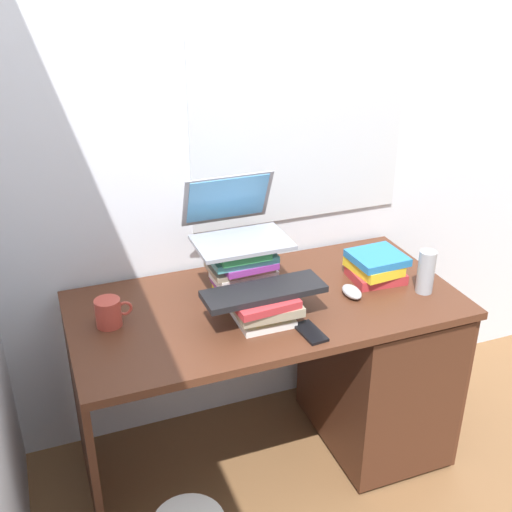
# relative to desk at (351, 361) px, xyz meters

# --- Properties ---
(ground_plane) EXTENTS (6.00, 6.00, 0.00)m
(ground_plane) POSITION_rel_desk_xyz_m (-0.36, 0.03, -0.41)
(ground_plane) COLOR brown
(wall_back) EXTENTS (6.00, 0.06, 2.60)m
(wall_back) POSITION_rel_desk_xyz_m (-0.36, 0.42, 0.89)
(wall_back) COLOR silver
(wall_back) RESTS_ON ground
(desk) EXTENTS (1.41, 0.70, 0.74)m
(desk) POSITION_rel_desk_xyz_m (0.00, 0.00, 0.00)
(desk) COLOR #4C2819
(desk) RESTS_ON ground
(book_stack_tall) EXTENTS (0.24, 0.19, 0.21)m
(book_stack_tall) POSITION_rel_desk_xyz_m (-0.43, 0.09, 0.45)
(book_stack_tall) COLOR yellow
(book_stack_tall) RESTS_ON desk
(book_stack_keyboard_riser) EXTENTS (0.24, 0.21, 0.11)m
(book_stack_keyboard_riser) POSITION_rel_desk_xyz_m (-0.42, -0.09, 0.39)
(book_stack_keyboard_riser) COLOR white
(book_stack_keyboard_riser) RESTS_ON desk
(book_stack_side) EXTENTS (0.20, 0.20, 0.11)m
(book_stack_side) POSITION_rel_desk_xyz_m (0.10, 0.04, 0.39)
(book_stack_side) COLOR #B22D33
(book_stack_side) RESTS_ON desk
(laptop) EXTENTS (0.33, 0.32, 0.22)m
(laptop) POSITION_rel_desk_xyz_m (-0.43, 0.16, 0.60)
(laptop) COLOR gray
(laptop) RESTS_ON book_stack_tall
(keyboard) EXTENTS (0.42, 0.15, 0.02)m
(keyboard) POSITION_rel_desk_xyz_m (-0.42, -0.09, 0.45)
(keyboard) COLOR black
(keyboard) RESTS_ON book_stack_keyboard_riser
(computer_mouse) EXTENTS (0.06, 0.10, 0.04)m
(computer_mouse) POSITION_rel_desk_xyz_m (-0.05, -0.05, 0.36)
(computer_mouse) COLOR #A5A8AD
(computer_mouse) RESTS_ON desk
(mug) EXTENTS (0.13, 0.09, 0.10)m
(mug) POSITION_rel_desk_xyz_m (-0.92, 0.07, 0.39)
(mug) COLOR #B23F33
(mug) RESTS_ON desk
(water_bottle) EXTENTS (0.06, 0.06, 0.17)m
(water_bottle) POSITION_rel_desk_xyz_m (0.22, -0.11, 0.42)
(water_bottle) COLOR #999EA5
(water_bottle) RESTS_ON desk
(cell_phone) EXTENTS (0.08, 0.14, 0.01)m
(cell_phone) POSITION_rel_desk_xyz_m (-0.30, -0.22, 0.34)
(cell_phone) COLOR black
(cell_phone) RESTS_ON desk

